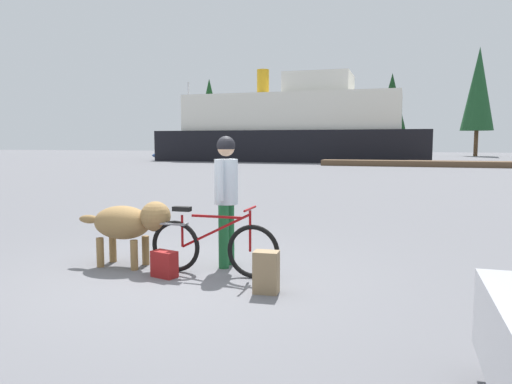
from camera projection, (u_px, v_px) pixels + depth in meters
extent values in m
plane|color=slate|center=(183.00, 278.00, 6.08)|extent=(160.00, 160.00, 0.00)
torus|color=black|center=(253.00, 252.00, 6.03)|extent=(0.68, 0.06, 0.68)
torus|color=black|center=(176.00, 246.00, 6.35)|extent=(0.68, 0.06, 0.68)
cube|color=maroon|center=(217.00, 217.00, 6.13)|extent=(0.69, 0.03, 0.03)
cube|color=maroon|center=(215.00, 231.00, 6.16)|extent=(0.93, 0.03, 0.49)
cylinder|color=maroon|center=(182.00, 231.00, 6.30)|extent=(0.03, 0.03, 0.42)
cylinder|color=maroon|center=(250.00, 231.00, 6.02)|extent=(0.03, 0.03, 0.52)
cube|color=black|center=(182.00, 209.00, 6.27)|extent=(0.24, 0.10, 0.06)
cylinder|color=maroon|center=(250.00, 209.00, 5.99)|extent=(0.03, 0.44, 0.03)
cube|color=slate|center=(174.00, 224.00, 6.33)|extent=(0.36, 0.14, 0.02)
cylinder|color=#19592D|center=(229.00, 234.00, 6.73)|extent=(0.14, 0.14, 0.86)
cylinder|color=#19592D|center=(224.00, 237.00, 6.52)|extent=(0.14, 0.14, 0.86)
cylinder|color=silver|center=(226.00, 182.00, 6.55)|extent=(0.32, 0.32, 0.61)
cylinder|color=silver|center=(232.00, 178.00, 6.75)|extent=(0.09, 0.09, 0.54)
cylinder|color=silver|center=(220.00, 180.00, 6.34)|extent=(0.09, 0.09, 0.54)
sphere|color=tan|center=(226.00, 148.00, 6.50)|extent=(0.23, 0.23, 0.23)
sphere|color=black|center=(226.00, 145.00, 6.50)|extent=(0.25, 0.25, 0.25)
ellipsoid|color=olive|center=(122.00, 222.00, 6.63)|extent=(0.83, 0.54, 0.46)
sphere|color=olive|center=(155.00, 216.00, 6.46)|extent=(0.41, 0.41, 0.41)
ellipsoid|color=olive|center=(89.00, 219.00, 6.78)|extent=(0.32, 0.12, 0.12)
cylinder|color=olive|center=(146.00, 250.00, 6.73)|extent=(0.10, 0.10, 0.40)
cylinder|color=olive|center=(134.00, 255.00, 6.45)|extent=(0.10, 0.10, 0.40)
cylinder|color=olive|center=(113.00, 248.00, 6.89)|extent=(0.10, 0.10, 0.40)
cylinder|color=olive|center=(100.00, 252.00, 6.60)|extent=(0.10, 0.10, 0.40)
cube|color=#8C7251|center=(266.00, 272.00, 5.46)|extent=(0.29, 0.22, 0.48)
cube|color=maroon|center=(164.00, 264.00, 6.11)|extent=(0.36, 0.26, 0.34)
cube|color=brown|center=(423.00, 164.00, 33.84)|extent=(14.14, 2.06, 0.40)
cube|color=black|center=(293.00, 146.00, 43.93)|extent=(23.62, 8.33, 2.69)
cube|color=silver|center=(293.00, 113.00, 43.62)|extent=(18.90, 7.00, 3.20)
cube|color=silver|center=(319.00, 84.00, 42.67)|extent=(5.67, 5.00, 1.80)
cylinder|color=#BF8C19|center=(263.00, 83.00, 44.17)|extent=(1.10, 1.10, 2.40)
ellipsoid|color=navy|center=(189.00, 156.00, 44.16)|extent=(7.65, 2.14, 0.90)
cylinder|color=#B2B2B7|center=(189.00, 117.00, 43.79)|extent=(0.14, 0.14, 6.17)
cylinder|color=#B2B2B7|center=(178.00, 138.00, 44.33)|extent=(3.44, 0.10, 0.10)
cylinder|color=#4C331E|center=(210.00, 145.00, 59.78)|extent=(0.44, 0.44, 2.54)
cone|color=#19471E|center=(209.00, 107.00, 59.29)|extent=(3.20, 3.20, 6.89)
cylinder|color=#4C331E|center=(391.00, 146.00, 52.83)|extent=(0.42, 0.42, 2.47)
cone|color=#143819|center=(392.00, 104.00, 52.36)|extent=(3.33, 3.33, 6.65)
cylinder|color=#4C331E|center=(476.00, 143.00, 57.90)|extent=(0.48, 0.48, 3.08)
cone|color=#1E4C28|center=(478.00, 89.00, 57.23)|extent=(3.77, 3.77, 9.82)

